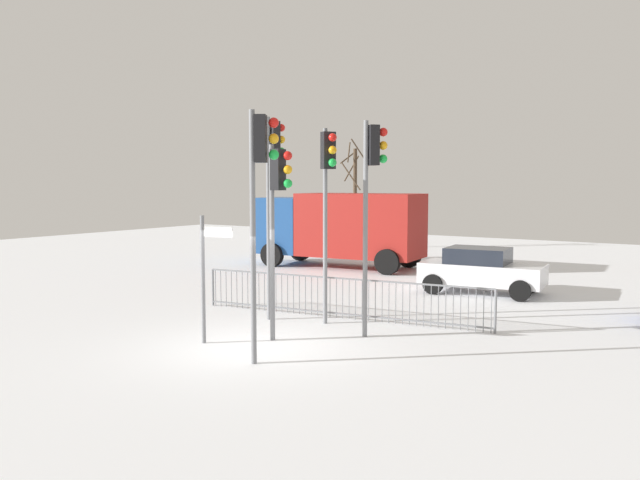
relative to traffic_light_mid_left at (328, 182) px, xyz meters
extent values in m
plane|color=white|center=(-0.11, -2.72, -3.56)|extent=(60.00, 60.00, 0.00)
cylinder|color=slate|center=(-0.12, 0.07, -1.12)|extent=(0.11, 0.11, 4.86)
cube|color=black|center=(0.02, -0.01, 0.76)|extent=(0.36, 0.39, 0.90)
sphere|color=red|center=(0.23, -0.15, 1.06)|extent=(0.20, 0.20, 0.20)
sphere|color=orange|center=(0.23, -0.15, 0.76)|extent=(0.20, 0.20, 0.20)
sphere|color=green|center=(0.23, -0.15, 0.46)|extent=(0.20, 0.20, 0.20)
cylinder|color=slate|center=(0.68, -3.73, -1.10)|extent=(0.11, 0.11, 4.91)
cube|color=black|center=(0.82, -3.64, 0.80)|extent=(0.35, 0.39, 0.90)
sphere|color=red|center=(1.04, -3.52, 1.10)|extent=(0.20, 0.20, 0.20)
sphere|color=orange|center=(1.04, -3.52, 0.80)|extent=(0.20, 0.20, 0.20)
sphere|color=green|center=(1.04, -3.52, 0.50)|extent=(0.20, 0.20, 0.20)
cylinder|color=slate|center=(-0.17, -2.03, -1.38)|extent=(0.11, 0.11, 4.36)
cube|color=black|center=(0.00, -2.01, 0.26)|extent=(0.24, 0.34, 0.90)
sphere|color=red|center=(0.25, -1.99, 0.56)|extent=(0.20, 0.20, 0.20)
sphere|color=orange|center=(0.25, -1.99, 0.26)|extent=(0.20, 0.20, 0.20)
sphere|color=green|center=(0.25, -1.99, -0.04)|extent=(0.20, 0.20, 0.20)
cylinder|color=slate|center=(1.40, -0.60, -1.10)|extent=(0.11, 0.11, 4.92)
cube|color=black|center=(1.51, -0.47, 0.81)|extent=(0.39, 0.37, 0.90)
sphere|color=red|center=(1.67, -0.28, 1.11)|extent=(0.20, 0.20, 0.20)
sphere|color=orange|center=(1.67, -0.28, 0.81)|extent=(0.20, 0.20, 0.20)
sphere|color=green|center=(1.67, -0.28, 0.51)|extent=(0.20, 0.20, 0.20)
cylinder|color=slate|center=(-1.59, -0.33, -0.96)|extent=(0.11, 0.11, 5.19)
cube|color=black|center=(-1.54, -0.17, 1.08)|extent=(0.37, 0.31, 0.90)
sphere|color=red|center=(-1.46, 0.07, 1.38)|extent=(0.20, 0.20, 0.20)
sphere|color=orange|center=(-1.46, 0.07, 1.08)|extent=(0.20, 0.20, 0.20)
sphere|color=green|center=(-1.46, 0.07, 0.78)|extent=(0.20, 0.20, 0.20)
cylinder|color=slate|center=(-1.27, -3.08, -2.15)|extent=(0.09, 0.09, 2.82)
cube|color=white|center=(-0.89, -2.99, -1.08)|extent=(0.69, 0.18, 0.22)
cube|color=slate|center=(-0.14, 0.81, -2.51)|extent=(7.93, 1.08, 0.04)
cube|color=slate|center=(-0.14, 0.81, -3.44)|extent=(7.93, 1.08, 0.04)
cylinder|color=slate|center=(-4.02, 0.30, -3.03)|extent=(0.02, 0.02, 1.05)
cylinder|color=slate|center=(-3.84, 0.32, -3.03)|extent=(0.02, 0.02, 1.05)
cylinder|color=slate|center=(-3.66, 0.35, -3.03)|extent=(0.02, 0.02, 1.05)
cylinder|color=slate|center=(-3.48, 0.37, -3.03)|extent=(0.02, 0.02, 1.05)
cylinder|color=slate|center=(-3.30, 0.39, -3.03)|extent=(0.02, 0.02, 1.05)
cylinder|color=slate|center=(-3.12, 0.42, -3.03)|extent=(0.02, 0.02, 1.05)
cylinder|color=slate|center=(-2.94, 0.44, -3.03)|extent=(0.02, 0.02, 1.05)
cylinder|color=slate|center=(-2.76, 0.46, -3.03)|extent=(0.02, 0.02, 1.05)
cylinder|color=slate|center=(-2.58, 0.49, -3.03)|extent=(0.02, 0.02, 1.05)
cylinder|color=slate|center=(-2.40, 0.51, -3.03)|extent=(0.02, 0.02, 1.05)
cylinder|color=slate|center=(-2.22, 0.53, -3.03)|extent=(0.02, 0.02, 1.05)
cylinder|color=slate|center=(-2.04, 0.56, -3.03)|extent=(0.02, 0.02, 1.05)
cylinder|color=slate|center=(-1.86, 0.58, -3.03)|extent=(0.02, 0.02, 1.05)
cylinder|color=slate|center=(-1.68, 0.61, -3.03)|extent=(0.02, 0.02, 1.05)
cylinder|color=slate|center=(-1.50, 0.63, -3.03)|extent=(0.02, 0.02, 1.05)
cylinder|color=slate|center=(-1.32, 0.65, -3.03)|extent=(0.02, 0.02, 1.05)
cylinder|color=slate|center=(-1.14, 0.68, -3.03)|extent=(0.02, 0.02, 1.05)
cylinder|color=slate|center=(-0.96, 0.70, -3.03)|extent=(0.02, 0.02, 1.05)
cylinder|color=slate|center=(-0.78, 0.72, -3.03)|extent=(0.02, 0.02, 1.05)
cylinder|color=slate|center=(-0.60, 0.75, -3.03)|extent=(0.02, 0.02, 1.05)
cylinder|color=slate|center=(-0.41, 0.77, -3.03)|extent=(0.02, 0.02, 1.05)
cylinder|color=slate|center=(-0.23, 0.79, -3.03)|extent=(0.02, 0.02, 1.05)
cylinder|color=slate|center=(-0.05, 0.82, -3.03)|extent=(0.02, 0.02, 1.05)
cylinder|color=slate|center=(0.13, 0.84, -3.03)|extent=(0.02, 0.02, 1.05)
cylinder|color=slate|center=(0.31, 0.86, -3.03)|extent=(0.02, 0.02, 1.05)
cylinder|color=slate|center=(0.49, 0.89, -3.03)|extent=(0.02, 0.02, 1.05)
cylinder|color=slate|center=(0.67, 0.91, -3.03)|extent=(0.02, 0.02, 1.05)
cylinder|color=slate|center=(0.85, 0.94, -3.03)|extent=(0.02, 0.02, 1.05)
cylinder|color=slate|center=(1.03, 0.96, -3.03)|extent=(0.02, 0.02, 1.05)
cylinder|color=slate|center=(1.21, 0.98, -3.03)|extent=(0.02, 0.02, 1.05)
cylinder|color=slate|center=(1.39, 1.01, -3.03)|extent=(0.02, 0.02, 1.05)
cylinder|color=slate|center=(1.57, 1.03, -3.03)|extent=(0.02, 0.02, 1.05)
cylinder|color=slate|center=(1.75, 1.05, -3.03)|extent=(0.02, 0.02, 1.05)
cylinder|color=slate|center=(1.93, 1.08, -3.03)|extent=(0.02, 0.02, 1.05)
cylinder|color=slate|center=(2.11, 1.10, -3.03)|extent=(0.02, 0.02, 1.05)
cylinder|color=slate|center=(2.29, 1.12, -3.03)|extent=(0.02, 0.02, 1.05)
cylinder|color=slate|center=(2.47, 1.15, -3.03)|extent=(0.02, 0.02, 1.05)
cylinder|color=slate|center=(2.65, 1.17, -3.03)|extent=(0.02, 0.02, 1.05)
cylinder|color=slate|center=(2.83, 1.19, -3.03)|extent=(0.02, 0.02, 1.05)
cylinder|color=slate|center=(3.01, 1.22, -3.03)|extent=(0.02, 0.02, 1.05)
cylinder|color=slate|center=(3.19, 1.24, -3.03)|extent=(0.02, 0.02, 1.05)
cylinder|color=slate|center=(3.37, 1.27, -3.03)|extent=(0.02, 0.02, 1.05)
cylinder|color=slate|center=(3.55, 1.29, -3.03)|extent=(0.02, 0.02, 1.05)
cylinder|color=slate|center=(3.73, 1.31, -3.03)|extent=(0.02, 0.02, 1.05)
cylinder|color=slate|center=(-4.11, 0.29, -3.03)|extent=(0.06, 0.06, 1.05)
cylinder|color=slate|center=(3.82, 1.32, -3.03)|extent=(0.06, 0.06, 1.05)
cube|color=silver|center=(1.70, 6.52, -2.91)|extent=(3.94, 2.04, 0.65)
cube|color=#1E232D|center=(1.55, 6.50, -2.36)|extent=(2.03, 1.67, 0.55)
cylinder|color=black|center=(2.97, 7.49, -3.24)|extent=(0.66, 0.28, 0.64)
cylinder|color=black|center=(3.12, 5.80, -3.24)|extent=(0.66, 0.28, 0.64)
cylinder|color=black|center=(0.28, 7.24, -3.24)|extent=(0.66, 0.28, 0.64)
cylinder|color=black|center=(0.43, 5.55, -3.24)|extent=(0.66, 0.28, 0.64)
cube|color=maroon|center=(-4.58, 9.66, -1.76)|extent=(5.20, 2.85, 2.60)
cube|color=navy|center=(-8.11, 9.33, -1.86)|extent=(2.20, 2.47, 2.40)
cylinder|color=black|center=(-8.00, 8.14, -3.06)|extent=(1.02, 0.39, 1.00)
cylinder|color=black|center=(-8.22, 10.53, -3.06)|extent=(1.02, 0.39, 1.00)
cylinder|color=black|center=(-2.78, 8.62, -3.06)|extent=(1.02, 0.39, 1.00)
cylinder|color=black|center=(-3.00, 11.01, -3.06)|extent=(1.02, 0.39, 1.00)
cylinder|color=#473828|center=(-9.03, 16.86, -0.86)|extent=(0.21, 0.21, 5.38)
cylinder|color=#473828|center=(-9.39, 17.08, 0.77)|extent=(0.55, 0.81, 1.42)
cylinder|color=#473828|center=(-8.56, 16.58, 1.60)|extent=(0.64, 1.02, 1.43)
cylinder|color=#473828|center=(-8.97, 16.31, 0.34)|extent=(1.16, 0.19, 1.52)
cylinder|color=#473828|center=(-9.58, 16.94, 1.33)|extent=(0.25, 1.16, 0.66)
cylinder|color=#473828|center=(-9.35, 16.73, 1.64)|extent=(0.34, 0.73, 1.13)
camera|label=1|loc=(8.50, -13.28, -0.04)|focal=35.98mm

